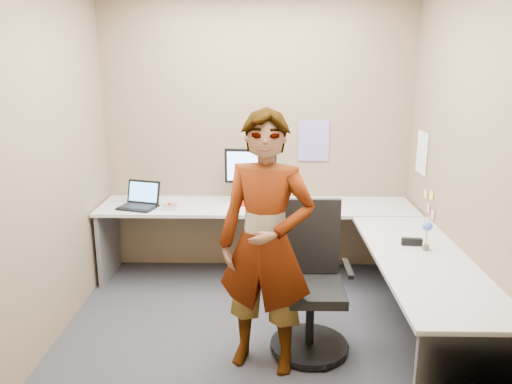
{
  "coord_description": "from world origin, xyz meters",
  "views": [
    {
      "loc": [
        0.08,
        -3.55,
        2.05
      ],
      "look_at": [
        0.01,
        0.25,
        1.05
      ],
      "focal_mm": 35.0,
      "sensor_mm": 36.0,
      "label": 1
    }
  ],
  "objects_px": {
    "monitor": "(251,169)",
    "office_chair": "(310,292)",
    "person": "(266,244)",
    "desk": "(307,241)"
  },
  "relations": [
    {
      "from": "monitor",
      "to": "office_chair",
      "type": "relative_size",
      "value": 0.46
    },
    {
      "from": "monitor",
      "to": "person",
      "type": "distance_m",
      "value": 1.53
    },
    {
      "from": "desk",
      "to": "person",
      "type": "distance_m",
      "value": 0.97
    },
    {
      "from": "monitor",
      "to": "office_chair",
      "type": "height_order",
      "value": "monitor"
    },
    {
      "from": "desk",
      "to": "person",
      "type": "relative_size",
      "value": 1.68
    },
    {
      "from": "desk",
      "to": "office_chair",
      "type": "bearing_deg",
      "value": -92.67
    },
    {
      "from": "monitor",
      "to": "office_chair",
      "type": "distance_m",
      "value": 1.5
    },
    {
      "from": "person",
      "to": "desk",
      "type": "bearing_deg",
      "value": 83.5
    },
    {
      "from": "monitor",
      "to": "person",
      "type": "xyz_separation_m",
      "value": [
        0.15,
        -1.51,
        -0.18
      ]
    },
    {
      "from": "desk",
      "to": "monitor",
      "type": "xyz_separation_m",
      "value": [
        -0.5,
        0.65,
        0.48
      ]
    }
  ]
}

